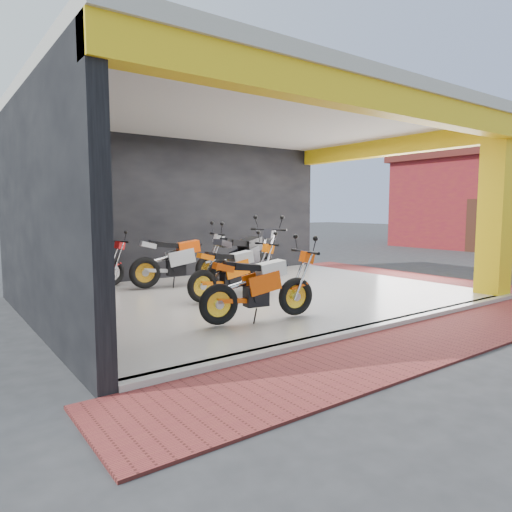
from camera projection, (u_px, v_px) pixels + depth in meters
The scene contains 16 objects.
ground at pixel (332, 316), 7.59m from camera, with size 80.00×80.00×0.00m, color #2D2D30.
showroom_floor at pixel (261, 295), 9.19m from camera, with size 8.00×6.00×0.10m, color beige.
showroom_ceiling at pixel (261, 115), 8.83m from camera, with size 8.40×6.40×0.20m, color beige.
back_wall at pixel (188, 210), 11.51m from camera, with size 8.20×0.20×3.50m, color black.
left_wall at pixel (34, 211), 6.62m from camera, with size 0.20×6.20×3.50m, color black.
corner_column at pixel (496, 211), 9.00m from camera, with size 0.50×0.50×3.50m, color yellow.
header_beam_front at pixel (387, 101), 6.45m from camera, with size 8.40×0.30×0.40m, color yellow.
header_beam_right at pixel (391, 147), 11.20m from camera, with size 0.30×6.40×0.40m, color yellow.
floor_kerb at pixel (382, 326), 6.76m from camera, with size 8.00×0.20×0.10m, color beige.
paver_front at pixel (429, 341), 6.14m from camera, with size 9.00×1.40×0.03m, color maroon.
paver_right at pixel (407, 276), 12.01m from camera, with size 1.40×7.00×0.03m, color maroon.
moto_hero at pixel (296, 278), 7.09m from camera, with size 2.00×0.74×1.22m, color #F6520A, non-canonical shape.
moto_row_a at pixel (260, 265), 8.83m from camera, with size 1.97×0.73×1.21m, color orange, non-canonical shape.
moto_row_b at pixel (264, 253), 9.86m from camera, with size 2.43×0.90×1.49m, color black, non-canonical shape.
moto_row_c at pixel (209, 254), 10.12m from camera, with size 2.21×0.82×1.35m, color #B6B9BE, non-canonical shape.
moto_row_d at pixel (113, 260), 9.88m from camera, with size 1.92×0.71×1.17m, color red, non-canonical shape.
Camera 1 is at (-5.41, -5.27, 1.78)m, focal length 32.00 mm.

